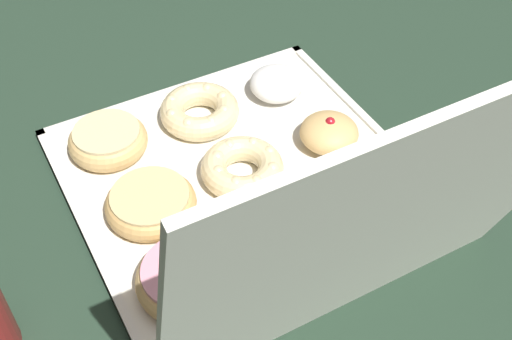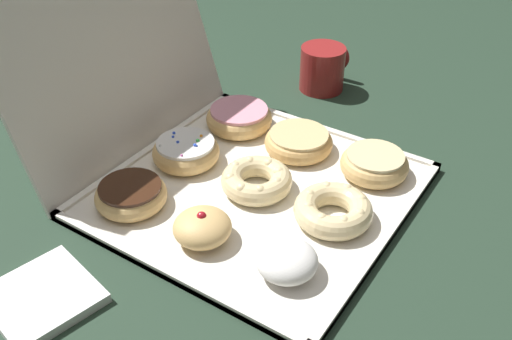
% 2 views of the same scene
% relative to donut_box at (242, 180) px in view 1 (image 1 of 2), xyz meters
% --- Properties ---
extents(ground_plane, '(3.00, 3.00, 0.00)m').
position_rel_donut_box_xyz_m(ground_plane, '(0.00, 0.00, -0.01)').
color(ground_plane, '#233828').
extents(donut_box, '(0.44, 0.44, 0.01)m').
position_rel_donut_box_xyz_m(donut_box, '(0.00, 0.00, 0.00)').
color(donut_box, silver).
rests_on(donut_box, ground).
extents(box_lid_open, '(0.44, 0.13, 0.41)m').
position_rel_donut_box_xyz_m(box_lid_open, '(0.00, 0.29, 0.20)').
color(box_lid_open, silver).
rests_on(box_lid_open, ground).
extents(powdered_filled_donut_0, '(0.08, 0.08, 0.04)m').
position_rel_donut_box_xyz_m(powdered_filled_donut_0, '(-0.13, -0.13, 0.03)').
color(powdered_filled_donut_0, white).
rests_on(powdered_filled_donut_0, donut_box).
extents(cruller_donut_1, '(0.12, 0.12, 0.04)m').
position_rel_donut_box_xyz_m(cruller_donut_1, '(0.00, -0.13, 0.02)').
color(cruller_donut_1, beige).
rests_on(cruller_donut_1, donut_box).
extents(glazed_ring_donut_2, '(0.11, 0.11, 0.04)m').
position_rel_donut_box_xyz_m(glazed_ring_donut_2, '(0.14, -0.14, 0.02)').
color(glazed_ring_donut_2, '#E5B770').
rests_on(glazed_ring_donut_2, donut_box).
extents(jelly_filled_donut_3, '(0.08, 0.08, 0.05)m').
position_rel_donut_box_xyz_m(jelly_filled_donut_3, '(-0.14, -0.00, 0.03)').
color(jelly_filled_donut_3, '#E5B770').
rests_on(jelly_filled_donut_3, donut_box).
extents(cruller_donut_4, '(0.11, 0.11, 0.04)m').
position_rel_donut_box_xyz_m(cruller_donut_4, '(-0.00, 0.00, 0.02)').
color(cruller_donut_4, beige).
rests_on(cruller_donut_4, donut_box).
extents(glazed_ring_donut_5, '(0.12, 0.12, 0.03)m').
position_rel_donut_box_xyz_m(glazed_ring_donut_5, '(0.13, -0.00, 0.02)').
color(glazed_ring_donut_5, tan).
rests_on(glazed_ring_donut_5, donut_box).
extents(chocolate_frosted_donut_6, '(0.11, 0.11, 0.04)m').
position_rel_donut_box_xyz_m(chocolate_frosted_donut_6, '(-0.13, 0.14, 0.02)').
color(chocolate_frosted_donut_6, '#E5B770').
rests_on(chocolate_frosted_donut_6, donut_box).
extents(sprinkle_donut_7, '(0.11, 0.11, 0.04)m').
position_rel_donut_box_xyz_m(sprinkle_donut_7, '(0.00, 0.14, 0.02)').
color(sprinkle_donut_7, '#E5B770').
rests_on(sprinkle_donut_7, donut_box).
extents(pink_frosted_donut_8, '(0.12, 0.12, 0.04)m').
position_rel_donut_box_xyz_m(pink_frosted_donut_8, '(0.14, 0.13, 0.02)').
color(pink_frosted_donut_8, '#E5B770').
rests_on(pink_frosted_donut_8, donut_box).
extents(napkin_stack, '(0.15, 0.15, 0.01)m').
position_rel_donut_box_xyz_m(napkin_stack, '(-0.33, 0.11, 0.00)').
color(napkin_stack, white).
rests_on(napkin_stack, ground).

